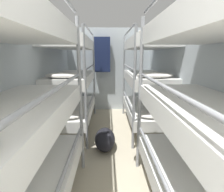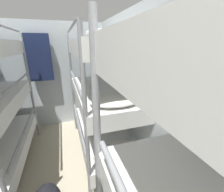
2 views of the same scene
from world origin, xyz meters
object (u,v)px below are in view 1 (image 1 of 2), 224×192
object	(u,v)px
bunk_stack_left_far	(72,78)
duffel_bag	(105,139)
bunk_stack_right_near	(211,117)
hanging_coat	(102,55)
bunk_stack_left_near	(10,118)
bunk_stack_right_far	(146,78)

from	to	relation	value
bunk_stack_left_far	duffel_bag	world-z (taller)	bunk_stack_left_far
bunk_stack_right_near	duffel_bag	size ratio (longest dim) A/B	3.49
hanging_coat	bunk_stack_left_near	bearing A→B (deg)	-99.06
bunk_stack_right_near	hanging_coat	bearing A→B (deg)	104.80
bunk_stack_right_far	hanging_coat	world-z (taller)	bunk_stack_right_far
bunk_stack_left_near	bunk_stack_right_far	distance (m)	2.74
duffel_bag	hanging_coat	distance (m)	2.50
duffel_bag	hanging_coat	size ratio (longest dim) A/B	0.64
bunk_stack_left_near	bunk_stack_right_near	xyz separation A→B (m)	(1.49, 0.00, 0.00)
bunk_stack_right_near	bunk_stack_left_far	size ratio (longest dim) A/B	1.00
bunk_stack_left_near	bunk_stack_left_far	xyz separation A→B (m)	(0.00, 2.30, 0.00)
bunk_stack_right_near	bunk_stack_right_far	world-z (taller)	same
bunk_stack_right_far	bunk_stack_right_near	bearing A→B (deg)	-90.00
bunk_stack_left_near	bunk_stack_right_near	size ratio (longest dim) A/B	1.00
bunk_stack_right_far	duffel_bag	size ratio (longest dim) A/B	3.49
bunk_stack_right_near	hanging_coat	xyz separation A→B (m)	(-0.93, 3.53, 0.46)
hanging_coat	bunk_stack_right_far	bearing A→B (deg)	-52.86
bunk_stack_left_near	bunk_stack_right_far	world-z (taller)	same
bunk_stack_left_near	hanging_coat	xyz separation A→B (m)	(0.56, 3.53, 0.46)
bunk_stack_right_near	hanging_coat	world-z (taller)	bunk_stack_right_near
bunk_stack_right_near	duffel_bag	distance (m)	1.91
bunk_stack_left_near	hanging_coat	bearing A→B (deg)	80.94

